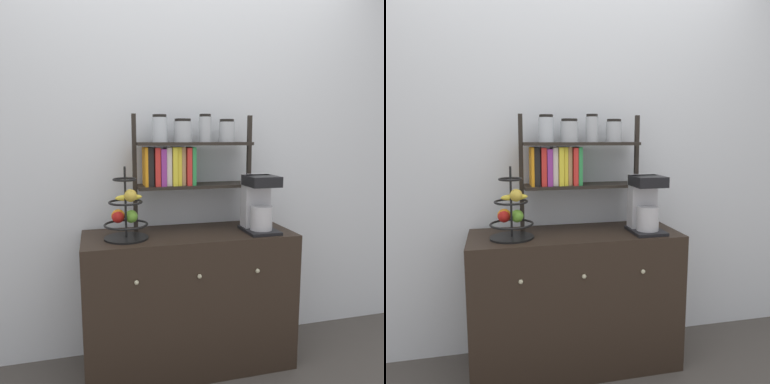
# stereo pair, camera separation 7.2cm
# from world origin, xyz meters

# --- Properties ---
(wall_back) EXTENTS (7.00, 0.05, 2.60)m
(wall_back) POSITION_xyz_m (0.00, 0.50, 1.30)
(wall_back) COLOR silver
(wall_back) RESTS_ON ground_plane
(sideboard) EXTENTS (1.21, 0.47, 0.82)m
(sideboard) POSITION_xyz_m (0.00, 0.23, 0.41)
(sideboard) COLOR black
(sideboard) RESTS_ON ground_plane
(coffee_maker) EXTENTS (0.18, 0.24, 0.33)m
(coffee_maker) POSITION_xyz_m (0.41, 0.17, 0.98)
(coffee_maker) COLOR black
(coffee_maker) RESTS_ON sideboard
(fruit_stand) EXTENTS (0.24, 0.24, 0.40)m
(fruit_stand) POSITION_xyz_m (-0.36, 0.20, 0.95)
(fruit_stand) COLOR black
(fruit_stand) RESTS_ON sideboard
(shelf_hutch) EXTENTS (0.74, 0.20, 0.69)m
(shelf_hutch) POSITION_xyz_m (-0.01, 0.35, 1.25)
(shelf_hutch) COLOR black
(shelf_hutch) RESTS_ON sideboard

